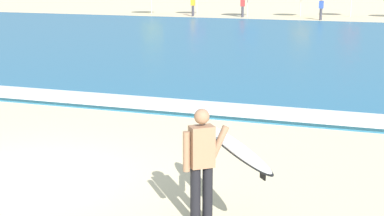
{
  "coord_description": "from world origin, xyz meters",
  "views": [
    {
      "loc": [
        5.92,
        -8.39,
        3.63
      ],
      "look_at": [
        2.49,
        1.63,
        1.1
      ],
      "focal_mm": 54.58,
      "sensor_mm": 36.0,
      "label": 1
    }
  ],
  "objects": [
    {
      "name": "ground_plane",
      "position": [
        0.0,
        0.0,
        0.0
      ],
      "size": [
        160.0,
        160.0,
        0.0
      ],
      "primitive_type": "plane",
      "color": "beige"
    },
    {
      "name": "sea",
      "position": [
        0.0,
        19.0,
        0.07
      ],
      "size": [
        120.0,
        28.0,
        0.14
      ],
      "primitive_type": "cube",
      "color": "teal",
      "rests_on": "ground"
    },
    {
      "name": "beachgoer_near_row_left",
      "position": [
        -9.07,
        35.65,
        0.84
      ],
      "size": [
        0.32,
        0.2,
        1.58
      ],
      "color": "#383842",
      "rests_on": "ground"
    },
    {
      "name": "beachgoer_near_row_mid",
      "position": [
        0.91,
        35.31,
        0.84
      ],
      "size": [
        0.32,
        0.2,
        1.58
      ],
      "color": "#383842",
      "rests_on": "ground"
    },
    {
      "name": "surf_foam",
      "position": [
        0.0,
        5.6,
        0.15
      ],
      "size": [
        120.0,
        1.42,
        0.01
      ],
      "primitive_type": "cube",
      "color": "white",
      "rests_on": "sea"
    },
    {
      "name": "beachgoer_near_row_right",
      "position": [
        -5.11,
        35.92,
        0.84
      ],
      "size": [
        0.32,
        0.2,
        1.58
      ],
      "color": "#383842",
      "rests_on": "ground"
    },
    {
      "name": "surfer_with_board",
      "position": [
        3.68,
        -0.72,
        1.03
      ],
      "size": [
        1.72,
        2.05,
        1.73
      ],
      "color": "black",
      "rests_on": "ground"
    }
  ]
}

